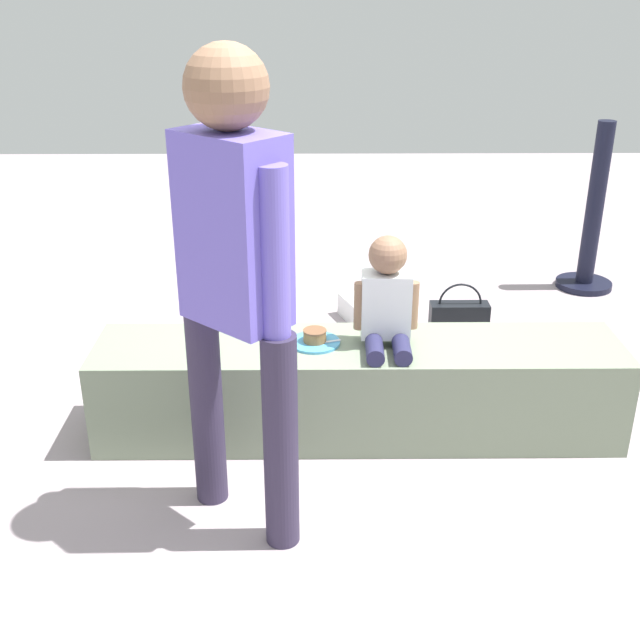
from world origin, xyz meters
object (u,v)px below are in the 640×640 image
object	(u,v)px
cake_plate	(315,339)
party_cup_red	(250,370)
gift_bag	(252,321)
cake_box_white	(373,309)
child_seated	(387,299)
water_bottle_near_gift	(280,350)
handbag_black_leather	(459,323)
adult_standing	(234,261)

from	to	relation	value
cake_plate	party_cup_red	bearing A→B (deg)	125.27
party_cup_red	gift_bag	bearing A→B (deg)	91.95
gift_bag	cake_box_white	size ratio (longest dim) A/B	0.91
child_seated	party_cup_red	bearing A→B (deg)	142.77
water_bottle_near_gift	handbag_black_leather	bearing A→B (deg)	12.64
adult_standing	cake_box_white	world-z (taller)	adult_standing
child_seated	cake_box_white	size ratio (longest dim) A/B	1.45
child_seated	gift_bag	xyz separation A→B (m)	(-0.65, 0.93, -0.51)
child_seated	cake_plate	bearing A→B (deg)	177.44
child_seated	cake_box_white	xyz separation A→B (m)	(0.05, 1.25, -0.58)
adult_standing	party_cup_red	bearing A→B (deg)	93.54
adult_standing	child_seated	bearing A→B (deg)	47.20
cake_box_white	gift_bag	bearing A→B (deg)	-155.14
cake_plate	handbag_black_leather	distance (m)	1.22
cake_box_white	cake_plate	bearing A→B (deg)	-105.91
child_seated	handbag_black_leather	xyz separation A→B (m)	(0.49, 0.88, -0.51)
adult_standing	water_bottle_near_gift	world-z (taller)	adult_standing
water_bottle_near_gift	party_cup_red	xyz separation A→B (m)	(-0.15, -0.18, -0.03)
adult_standing	gift_bag	size ratio (longest dim) A/B	5.66
party_cup_red	handbag_black_leather	size ratio (longest dim) A/B	0.31
cake_plate	child_seated	bearing A→B (deg)	-2.56
gift_bag	water_bottle_near_gift	distance (m)	0.31
adult_standing	party_cup_red	world-z (taller)	adult_standing
child_seated	adult_standing	xyz separation A→B (m)	(-0.57, -0.61, 0.39)
adult_standing	party_cup_red	distance (m)	1.47
adult_standing	handbag_black_leather	bearing A→B (deg)	54.66
adult_standing	cake_plate	distance (m)	0.90
cake_plate	handbag_black_leather	size ratio (longest dim) A/B	0.61
adult_standing	cake_plate	xyz separation A→B (m)	(0.26, 0.63, -0.58)
cake_plate	party_cup_red	distance (m)	0.70
water_bottle_near_gift	handbag_black_leather	distance (m)	1.00
gift_bag	child_seated	bearing A→B (deg)	-54.91
child_seated	cake_plate	xyz separation A→B (m)	(-0.30, 0.01, -0.19)
adult_standing	handbag_black_leather	world-z (taller)	adult_standing
child_seated	cake_box_white	world-z (taller)	child_seated
handbag_black_leather	water_bottle_near_gift	bearing A→B (deg)	-167.36
cake_plate	gift_bag	size ratio (longest dim) A/B	0.74
water_bottle_near_gift	cake_box_white	bearing A→B (deg)	47.70
gift_bag	party_cup_red	bearing A→B (deg)	-88.05
handbag_black_leather	adult_standing	bearing A→B (deg)	-125.34
child_seated	gift_bag	size ratio (longest dim) A/B	1.60
adult_standing	gift_bag	distance (m)	1.79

